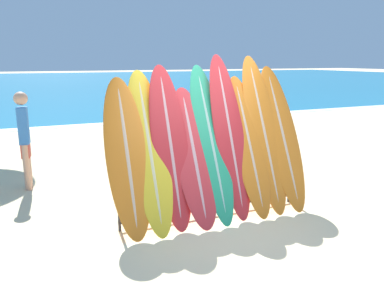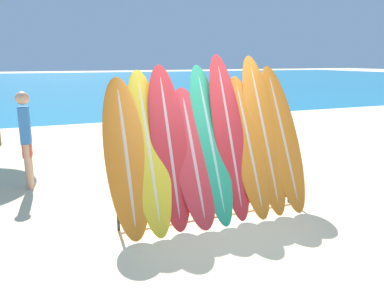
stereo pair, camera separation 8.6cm
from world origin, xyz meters
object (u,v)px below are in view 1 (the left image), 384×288
at_px(surfboard_slot_4, 211,142).
at_px(surfboard_slot_8, 282,136).
at_px(surfboard_slot_1, 150,150).
at_px(surfboard_slot_7, 264,132).
at_px(surfboard_slot_0, 127,156).
at_px(surfboard_slot_5, 230,135).
at_px(surfboard_slot_2, 170,146).
at_px(surfboard_rack, 212,184).
at_px(person_mid_beach, 238,126).
at_px(person_far_left, 162,112).
at_px(surfboard_slot_6, 249,145).
at_px(surfboard_slot_3, 194,156).
at_px(person_near_water, 24,137).

relative_size(surfboard_slot_4, surfboard_slot_8, 1.01).
relative_size(surfboard_slot_1, surfboard_slot_7, 0.91).
bearing_deg(surfboard_slot_8, surfboard_slot_7, 174.46).
bearing_deg(surfboard_slot_0, surfboard_slot_1, 6.30).
bearing_deg(surfboard_slot_0, surfboard_slot_5, 2.19).
distance_m(surfboard_slot_2, surfboard_slot_8, 1.95).
bearing_deg(surfboard_slot_7, surfboard_slot_0, -177.96).
bearing_deg(surfboard_rack, person_mid_beach, 52.57).
relative_size(surfboard_slot_4, person_mid_beach, 1.37).
relative_size(surfboard_slot_0, person_mid_beach, 1.28).
height_order(surfboard_slot_7, person_far_left, surfboard_slot_7).
bearing_deg(surfboard_slot_6, surfboard_slot_0, -179.91).
relative_size(surfboard_slot_2, person_mid_beach, 1.38).
distance_m(surfboard_rack, surfboard_slot_4, 0.64).
distance_m(surfboard_slot_0, surfboard_slot_5, 1.62).
bearing_deg(surfboard_slot_6, surfboard_slot_7, 13.59).
height_order(surfboard_slot_0, surfboard_slot_3, surfboard_slot_0).
height_order(person_near_water, person_mid_beach, person_near_water).
bearing_deg(surfboard_slot_2, surfboard_slot_0, -176.94).
xyz_separation_m(surfboard_slot_1, surfboard_slot_4, (0.97, 0.02, 0.03)).
distance_m(surfboard_slot_1, surfboard_slot_4, 0.97).
bearing_deg(surfboard_slot_0, surfboard_slot_3, -1.59).
xyz_separation_m(surfboard_slot_4, person_near_water, (-2.63, 2.36, -0.16)).
bearing_deg(person_far_left, surfboard_rack, 32.39).
distance_m(surfboard_slot_1, person_near_water, 2.90).
height_order(surfboard_rack, person_far_left, person_far_left).
xyz_separation_m(surfboard_slot_7, surfboard_slot_8, (0.34, -0.03, -0.08)).
bearing_deg(surfboard_slot_3, surfboard_slot_4, 14.59).
bearing_deg(person_mid_beach, surfboard_slot_6, 75.41).
bearing_deg(surfboard_slot_5, surfboard_slot_4, -178.95).
distance_m(surfboard_slot_2, surfboard_slot_6, 1.29).
xyz_separation_m(surfboard_rack, surfboard_slot_8, (1.30, 0.08, 0.62)).
height_order(surfboard_slot_1, person_mid_beach, surfboard_slot_1).
bearing_deg(person_far_left, surfboard_slot_8, 48.18).
height_order(surfboard_slot_4, person_far_left, surfboard_slot_4).
bearing_deg(person_near_water, surfboard_slot_2, -135.10).
bearing_deg(surfboard_slot_5, person_near_water, 141.31).
relative_size(surfboard_slot_1, person_near_water, 1.23).
bearing_deg(surfboard_slot_5, surfboard_slot_7, 1.64).
bearing_deg(surfboard_slot_0, surfboard_rack, -1.35).
bearing_deg(surfboard_slot_1, surfboard_rack, -4.01).
bearing_deg(surfboard_rack, surfboard_slot_4, 79.78).
distance_m(surfboard_rack, surfboard_slot_1, 1.13).
relative_size(surfboard_slot_7, person_far_left, 1.37).
distance_m(surfboard_slot_5, surfboard_slot_8, 0.98).
relative_size(surfboard_slot_3, surfboard_slot_7, 0.80).
relative_size(surfboard_slot_2, person_near_water, 1.27).
bearing_deg(person_far_left, person_near_water, -14.54).
relative_size(surfboard_slot_3, surfboard_slot_5, 0.80).
relative_size(surfboard_slot_5, person_far_left, 1.38).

